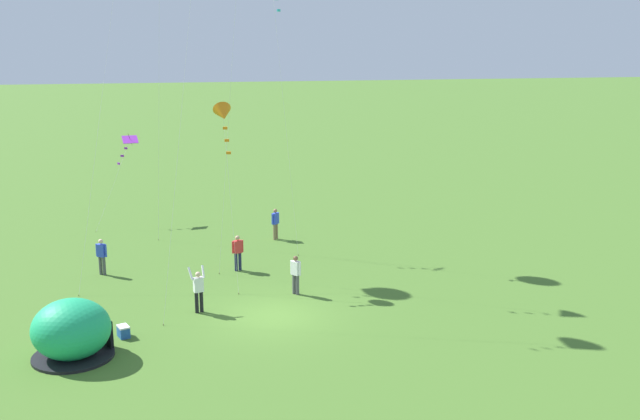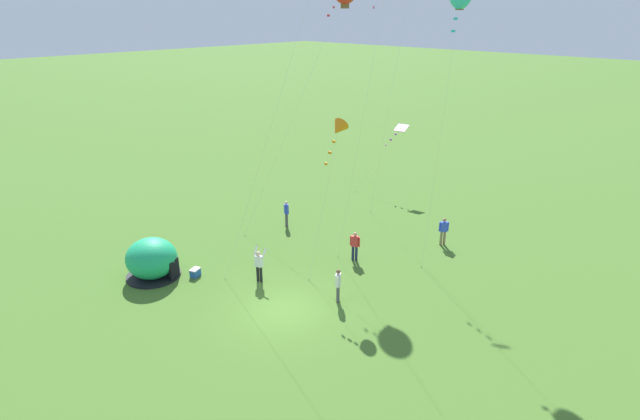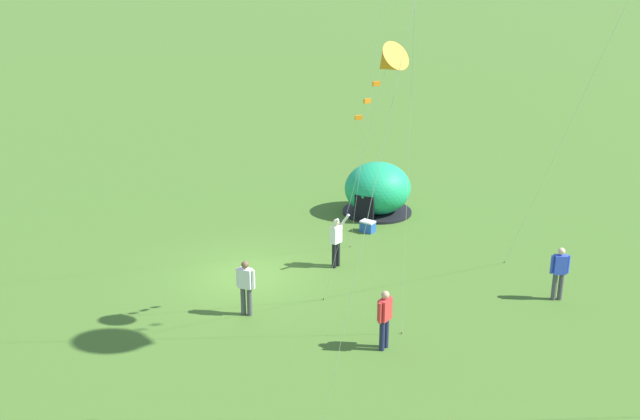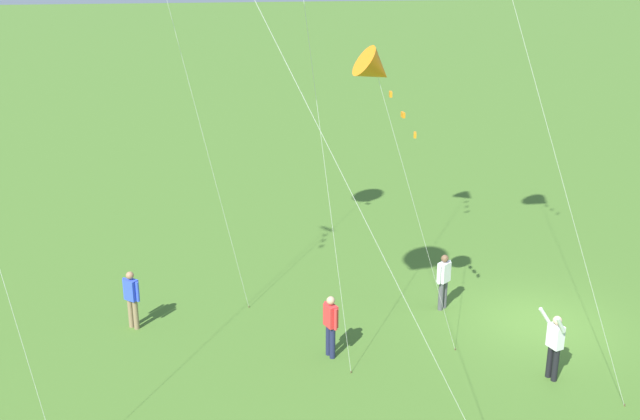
{
  "view_description": "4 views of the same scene",
  "coord_description": "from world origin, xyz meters",
  "px_view_note": "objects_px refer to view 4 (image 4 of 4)",
  "views": [
    {
      "loc": [
        -3.66,
        -27.89,
        10.98
      ],
      "look_at": [
        2.8,
        4.51,
        3.19
      ],
      "focal_mm": 42.0,
      "sensor_mm": 36.0,
      "label": 1
    },
    {
      "loc": [
        14.99,
        -13.16,
        13.11
      ],
      "look_at": [
        -1.12,
        3.68,
        3.7
      ],
      "focal_mm": 28.0,
      "sensor_mm": 36.0,
      "label": 2
    },
    {
      "loc": [
        10.49,
        20.07,
        10.36
      ],
      "look_at": [
        -1.18,
        2.57,
        2.85
      ],
      "focal_mm": 42.0,
      "sensor_mm": 36.0,
      "label": 3
    },
    {
      "loc": [
        -17.84,
        9.51,
        10.01
      ],
      "look_at": [
        2.44,
        5.89,
        2.93
      ],
      "focal_mm": 42.0,
      "sensor_mm": 36.0,
      "label": 4
    }
  ],
  "objects_px": {
    "person_near_tent": "(444,279)",
    "person_flying_kite": "(554,343)",
    "person_watching_sky": "(132,297)",
    "person_with_toddler": "(331,323)",
    "kite_orange": "(376,70)"
  },
  "relations": [
    {
      "from": "person_with_toddler",
      "to": "person_flying_kite",
      "type": "bearing_deg",
      "value": -111.51
    },
    {
      "from": "person_watching_sky",
      "to": "person_with_toddler",
      "type": "distance_m",
      "value": 5.74
    },
    {
      "from": "person_near_tent",
      "to": "person_watching_sky",
      "type": "bearing_deg",
      "value": 87.63
    },
    {
      "from": "person_near_tent",
      "to": "person_flying_kite",
      "type": "relative_size",
      "value": 0.91
    },
    {
      "from": "person_watching_sky",
      "to": "person_near_tent",
      "type": "height_order",
      "value": "same"
    },
    {
      "from": "person_flying_kite",
      "to": "kite_orange",
      "type": "relative_size",
      "value": 0.23
    },
    {
      "from": "person_flying_kite",
      "to": "person_watching_sky",
      "type": "bearing_deg",
      "value": 66.2
    },
    {
      "from": "person_with_toddler",
      "to": "person_near_tent",
      "type": "bearing_deg",
      "value": -60.51
    },
    {
      "from": "person_near_tent",
      "to": "kite_orange",
      "type": "relative_size",
      "value": 0.21
    },
    {
      "from": "person_watching_sky",
      "to": "person_flying_kite",
      "type": "height_order",
      "value": "person_flying_kite"
    },
    {
      "from": "person_near_tent",
      "to": "person_flying_kite",
      "type": "height_order",
      "value": "person_flying_kite"
    },
    {
      "from": "person_with_toddler",
      "to": "kite_orange",
      "type": "distance_m",
      "value": 6.65
    },
    {
      "from": "person_watching_sky",
      "to": "person_near_tent",
      "type": "distance_m",
      "value": 8.96
    },
    {
      "from": "person_watching_sky",
      "to": "person_flying_kite",
      "type": "xyz_separation_m",
      "value": [
        -4.56,
        -10.34,
        0.03
      ]
    },
    {
      "from": "person_with_toddler",
      "to": "kite_orange",
      "type": "bearing_deg",
      "value": -121.77
    }
  ]
}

